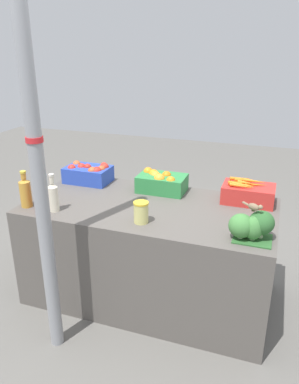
% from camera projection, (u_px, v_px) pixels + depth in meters
% --- Properties ---
extents(ground_plane, '(10.00, 10.00, 0.00)m').
position_uv_depth(ground_plane, '(150.00, 293.00, 2.93)').
color(ground_plane, '#605E59').
extents(market_table, '(1.75, 0.88, 0.75)m').
position_uv_depth(market_table, '(149.00, 251.00, 2.79)').
color(market_table, '#56514C').
rests_on(market_table, ground_plane).
extents(support_pole, '(0.09, 0.09, 2.62)m').
position_uv_depth(support_pole, '(35.00, 147.00, 1.97)').
color(support_pole, gray).
rests_on(support_pole, ground_plane).
extents(apple_crate, '(0.36, 0.24, 0.16)m').
position_uv_depth(apple_crate, '(89.00, 173.00, 3.07)').
color(apple_crate, '#2847B7').
rests_on(apple_crate, market_table).
extents(orange_crate, '(0.36, 0.24, 0.16)m').
position_uv_depth(orange_crate, '(162.00, 182.00, 2.88)').
color(orange_crate, '#2D8442').
rests_on(orange_crate, market_table).
extents(carrot_crate, '(0.36, 0.24, 0.16)m').
position_uv_depth(carrot_crate, '(248.00, 193.00, 2.68)').
color(carrot_crate, red).
rests_on(carrot_crate, market_table).
extents(broccoli_pile, '(0.26, 0.19, 0.17)m').
position_uv_depth(broccoli_pile, '(252.00, 226.00, 2.16)').
color(broccoli_pile, '#2D602D').
rests_on(broccoli_pile, market_table).
extents(juice_bottle_amber, '(0.08, 0.08, 0.26)m').
position_uv_depth(juice_bottle_amber, '(25.00, 192.00, 2.59)').
color(juice_bottle_amber, gold).
rests_on(juice_bottle_amber, market_table).
extents(juice_bottle_ruby, '(0.07, 0.07, 0.27)m').
position_uv_depth(juice_bottle_ruby, '(40.00, 193.00, 2.55)').
color(juice_bottle_ruby, '#B2333D').
rests_on(juice_bottle_ruby, market_table).
extents(juice_bottle_cloudy, '(0.07, 0.07, 0.26)m').
position_uv_depth(juice_bottle_cloudy, '(53.00, 196.00, 2.52)').
color(juice_bottle_cloudy, beige).
rests_on(juice_bottle_cloudy, market_table).
extents(pickle_jar, '(0.10, 0.10, 0.14)m').
position_uv_depth(pickle_jar, '(141.00, 212.00, 2.37)').
color(pickle_jar, '#D1CC75').
rests_on(pickle_jar, market_table).
extents(sparrow_bird, '(0.13, 0.07, 0.05)m').
position_uv_depth(sparrow_bird, '(254.00, 207.00, 2.12)').
color(sparrow_bird, '#4C3D2D').
rests_on(sparrow_bird, broccoli_pile).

